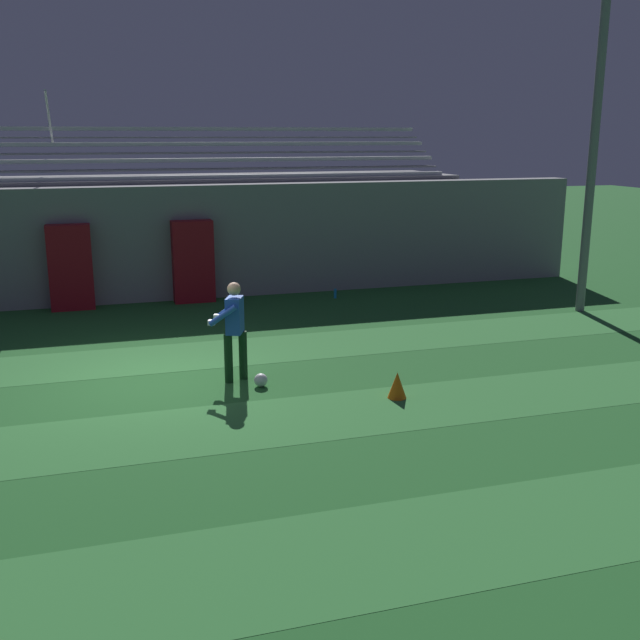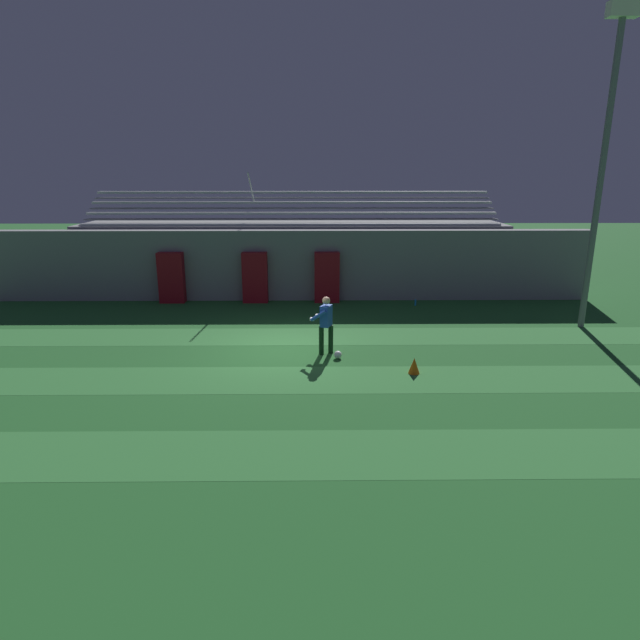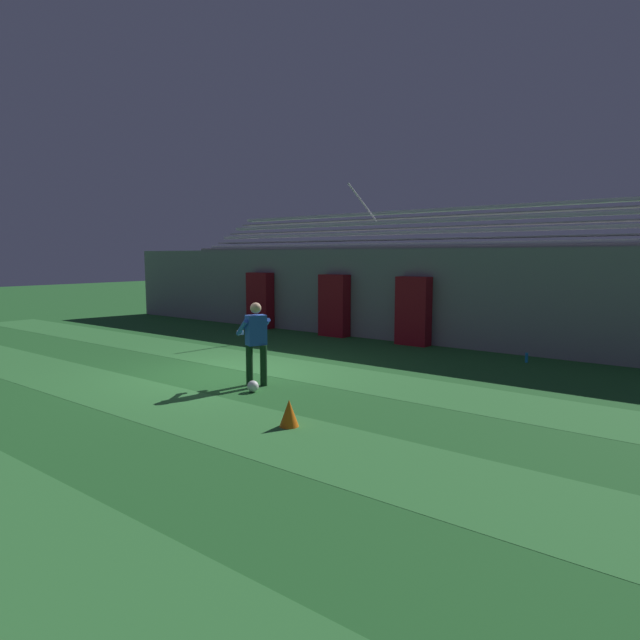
{
  "view_description": "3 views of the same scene",
  "coord_description": "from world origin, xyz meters",
  "px_view_note": "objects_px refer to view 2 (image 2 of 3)",
  "views": [
    {
      "loc": [
        -0.91,
        -12.16,
        3.99
      ],
      "look_at": [
        2.52,
        -1.0,
        1.1
      ],
      "focal_mm": 42.0,
      "sensor_mm": 36.0,
      "label": 1
    },
    {
      "loc": [
        0.91,
        -14.85,
        5.01
      ],
      "look_at": [
        1.08,
        -0.03,
        0.9
      ],
      "focal_mm": 30.0,
      "sensor_mm": 36.0,
      "label": 2
    },
    {
      "loc": [
        8.66,
        -7.93,
        2.58
      ],
      "look_at": [
        2.04,
        0.69,
        1.28
      ],
      "focal_mm": 30.0,
      "sensor_mm": 36.0,
      "label": 3
    }
  ],
  "objects_px": {
    "padding_pillar_far_left": "(171,278)",
    "soccer_ball": "(338,355)",
    "water_bottle": "(415,302)",
    "padding_pillar_gate_right": "(327,277)",
    "floodlight_pole": "(606,138)",
    "traffic_cone": "(414,366)",
    "goalkeeper": "(326,321)",
    "padding_pillar_gate_left": "(255,278)"
  },
  "relations": [
    {
      "from": "padding_pillar_gate_right",
      "to": "padding_pillar_far_left",
      "type": "height_order",
      "value": "same"
    },
    {
      "from": "padding_pillar_gate_right",
      "to": "traffic_cone",
      "type": "distance_m",
      "value": 8.21
    },
    {
      "from": "padding_pillar_far_left",
      "to": "traffic_cone",
      "type": "relative_size",
      "value": 4.74
    },
    {
      "from": "padding_pillar_far_left",
      "to": "soccer_ball",
      "type": "xyz_separation_m",
      "value": [
        6.29,
        -6.75,
        -0.89
      ]
    },
    {
      "from": "padding_pillar_gate_left",
      "to": "padding_pillar_gate_right",
      "type": "relative_size",
      "value": 1.0
    },
    {
      "from": "floodlight_pole",
      "to": "traffic_cone",
      "type": "distance_m",
      "value": 9.65
    },
    {
      "from": "padding_pillar_gate_left",
      "to": "padding_pillar_gate_right",
      "type": "distance_m",
      "value": 2.84
    },
    {
      "from": "soccer_ball",
      "to": "water_bottle",
      "type": "relative_size",
      "value": 0.92
    },
    {
      "from": "padding_pillar_gate_right",
      "to": "floodlight_pole",
      "type": "height_order",
      "value": "floodlight_pole"
    },
    {
      "from": "padding_pillar_gate_right",
      "to": "padding_pillar_far_left",
      "type": "xyz_separation_m",
      "value": [
        -6.14,
        0.0,
        0.0
      ]
    },
    {
      "from": "padding_pillar_gate_right",
      "to": "traffic_cone",
      "type": "xyz_separation_m",
      "value": [
        2.06,
        -7.91,
        -0.79
      ]
    },
    {
      "from": "padding_pillar_gate_right",
      "to": "traffic_cone",
      "type": "bearing_deg",
      "value": -75.4
    },
    {
      "from": "water_bottle",
      "to": "padding_pillar_gate_left",
      "type": "bearing_deg",
      "value": 174.15
    },
    {
      "from": "soccer_ball",
      "to": "water_bottle",
      "type": "xyz_separation_m",
      "value": [
        3.28,
        6.11,
        0.01
      ]
    },
    {
      "from": "water_bottle",
      "to": "padding_pillar_far_left",
      "type": "bearing_deg",
      "value": 176.16
    },
    {
      "from": "floodlight_pole",
      "to": "water_bottle",
      "type": "relative_size",
      "value": 40.76
    },
    {
      "from": "goalkeeper",
      "to": "water_bottle",
      "type": "relative_size",
      "value": 6.96
    },
    {
      "from": "floodlight_pole",
      "to": "goalkeeper",
      "type": "height_order",
      "value": "floodlight_pole"
    },
    {
      "from": "soccer_ball",
      "to": "water_bottle",
      "type": "bearing_deg",
      "value": 61.75
    },
    {
      "from": "traffic_cone",
      "to": "water_bottle",
      "type": "height_order",
      "value": "traffic_cone"
    },
    {
      "from": "padding_pillar_far_left",
      "to": "water_bottle",
      "type": "relative_size",
      "value": 8.3
    },
    {
      "from": "padding_pillar_gate_right",
      "to": "water_bottle",
      "type": "distance_m",
      "value": 3.6
    },
    {
      "from": "padding_pillar_gate_left",
      "to": "traffic_cone",
      "type": "relative_size",
      "value": 4.74
    },
    {
      "from": "padding_pillar_gate_right",
      "to": "goalkeeper",
      "type": "height_order",
      "value": "padding_pillar_gate_right"
    },
    {
      "from": "padding_pillar_far_left",
      "to": "floodlight_pole",
      "type": "relative_size",
      "value": 0.2
    },
    {
      "from": "padding_pillar_gate_right",
      "to": "soccer_ball",
      "type": "distance_m",
      "value": 6.81
    },
    {
      "from": "goalkeeper",
      "to": "padding_pillar_gate_left",
      "type": "bearing_deg",
      "value": 112.79
    },
    {
      "from": "floodlight_pole",
      "to": "traffic_cone",
      "type": "height_order",
      "value": "floodlight_pole"
    },
    {
      "from": "floodlight_pole",
      "to": "water_bottle",
      "type": "xyz_separation_m",
      "value": [
        -5.04,
        2.99,
        -5.9
      ]
    },
    {
      "from": "goalkeeper",
      "to": "soccer_ball",
      "type": "xyz_separation_m",
      "value": [
        0.34,
        -0.44,
        -0.84
      ]
    },
    {
      "from": "padding_pillar_gate_left",
      "to": "water_bottle",
      "type": "distance_m",
      "value": 6.37
    },
    {
      "from": "soccer_ball",
      "to": "traffic_cone",
      "type": "bearing_deg",
      "value": -31.19
    },
    {
      "from": "goalkeeper",
      "to": "water_bottle",
      "type": "distance_m",
      "value": 6.78
    },
    {
      "from": "floodlight_pole",
      "to": "water_bottle",
      "type": "distance_m",
      "value": 8.31
    },
    {
      "from": "goalkeeper",
      "to": "padding_pillar_far_left",
      "type": "bearing_deg",
      "value": 133.29
    },
    {
      "from": "padding_pillar_gate_left",
      "to": "padding_pillar_far_left",
      "type": "bearing_deg",
      "value": 180.0
    },
    {
      "from": "padding_pillar_far_left",
      "to": "goalkeeper",
      "type": "height_order",
      "value": "padding_pillar_far_left"
    },
    {
      "from": "padding_pillar_far_left",
      "to": "soccer_ball",
      "type": "height_order",
      "value": "padding_pillar_far_left"
    },
    {
      "from": "water_bottle",
      "to": "goalkeeper",
      "type": "bearing_deg",
      "value": -122.56
    },
    {
      "from": "padding_pillar_far_left",
      "to": "soccer_ball",
      "type": "distance_m",
      "value": 9.27
    },
    {
      "from": "traffic_cone",
      "to": "padding_pillar_far_left",
      "type": "bearing_deg",
      "value": 136.02
    },
    {
      "from": "floodlight_pole",
      "to": "soccer_ball",
      "type": "bearing_deg",
      "value": -159.41
    }
  ]
}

